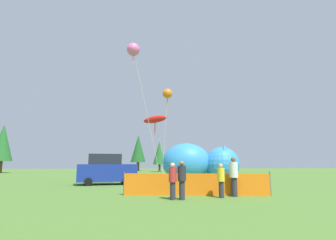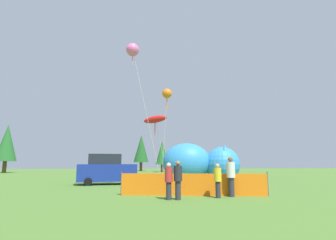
% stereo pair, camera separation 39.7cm
% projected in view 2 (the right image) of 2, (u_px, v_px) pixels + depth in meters
% --- Properties ---
extents(ground_plane, '(120.00, 120.00, 0.00)m').
position_uv_depth(ground_plane, '(174.00, 188.00, 17.04)').
color(ground_plane, '#4C752D').
extents(parked_car, '(4.55, 2.27, 2.29)m').
position_uv_depth(parked_car, '(107.00, 170.00, 19.97)').
color(parked_car, navy).
rests_on(parked_car, ground).
extents(folding_chair, '(0.66, 0.66, 0.86)m').
position_uv_depth(folding_chair, '(215.00, 180.00, 17.47)').
color(folding_chair, '#267F33').
rests_on(folding_chair, ground).
extents(inflatable_cat, '(6.88, 4.16, 3.32)m').
position_uv_depth(inflatable_cat, '(198.00, 164.00, 22.62)').
color(inflatable_cat, '#338CD8').
rests_on(inflatable_cat, ground).
extents(safety_fence, '(7.23, 1.49, 1.20)m').
position_uv_depth(safety_fence, '(193.00, 185.00, 13.11)').
color(safety_fence, orange).
rests_on(safety_fence, ground).
extents(spectator_in_white_shirt, '(0.35, 0.35, 1.58)m').
position_uv_depth(spectator_in_white_shirt, '(218.00, 179.00, 12.34)').
color(spectator_in_white_shirt, '#2D2D38').
rests_on(spectator_in_white_shirt, ground).
extents(spectator_in_yellow_shirt, '(0.37, 0.37, 1.71)m').
position_uv_depth(spectator_in_yellow_shirt, '(178.00, 178.00, 11.73)').
color(spectator_in_yellow_shirt, '#2D2D38').
rests_on(spectator_in_yellow_shirt, ground).
extents(spectator_in_blue_shirt, '(0.41, 0.41, 1.91)m').
position_uv_depth(spectator_in_blue_shirt, '(231.00, 175.00, 12.82)').
color(spectator_in_blue_shirt, '#2D2D38').
rests_on(spectator_in_blue_shirt, ground).
extents(spectator_in_red_shirt, '(0.35, 0.35, 1.63)m').
position_uv_depth(spectator_in_red_shirt, '(169.00, 179.00, 11.73)').
color(spectator_in_red_shirt, '#2D2D38').
rests_on(spectator_in_red_shirt, ground).
extents(kite_red_lizard, '(2.54, 2.68, 5.68)m').
position_uv_depth(kite_red_lizard, '(155.00, 120.00, 22.18)').
color(kite_red_lizard, silver).
rests_on(kite_red_lizard, ground).
extents(kite_pink_octopus, '(2.91, 2.01, 10.56)m').
position_uv_depth(kite_pink_octopus, '(133.00, 50.00, 19.78)').
color(kite_pink_octopus, silver).
rests_on(kite_pink_octopus, ground).
extents(kite_orange_flower, '(0.76, 1.64, 7.35)m').
position_uv_depth(kite_orange_flower, '(167.00, 94.00, 20.43)').
color(kite_orange_flower, silver).
rests_on(kite_orange_flower, ground).
extents(horizon_tree_east, '(3.07, 3.07, 7.33)m').
position_uv_depth(horizon_tree_east, '(141.00, 149.00, 54.00)').
color(horizon_tree_east, brown).
rests_on(horizon_tree_east, ground).
extents(horizon_tree_west, '(2.34, 2.34, 5.58)m').
position_uv_depth(horizon_tree_west, '(162.00, 153.00, 47.80)').
color(horizon_tree_west, brown).
rests_on(horizon_tree_west, ground).
extents(horizon_tree_mid, '(3.35, 3.35, 7.99)m').
position_uv_depth(horizon_tree_mid, '(7.00, 143.00, 43.72)').
color(horizon_tree_mid, brown).
rests_on(horizon_tree_mid, ground).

